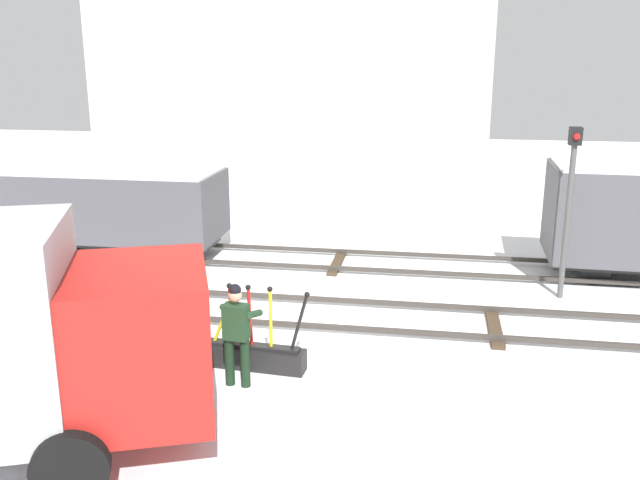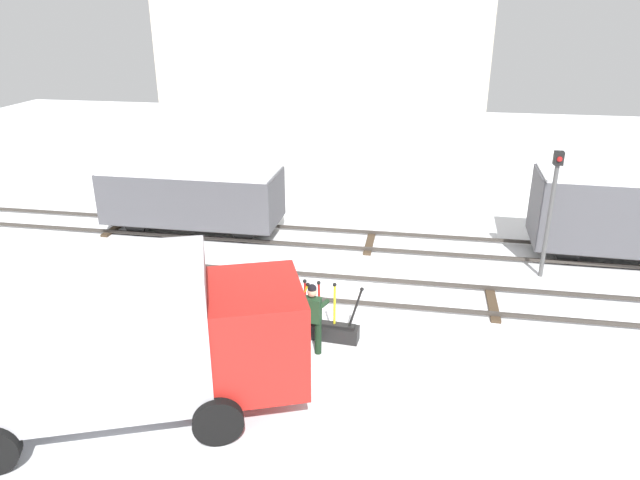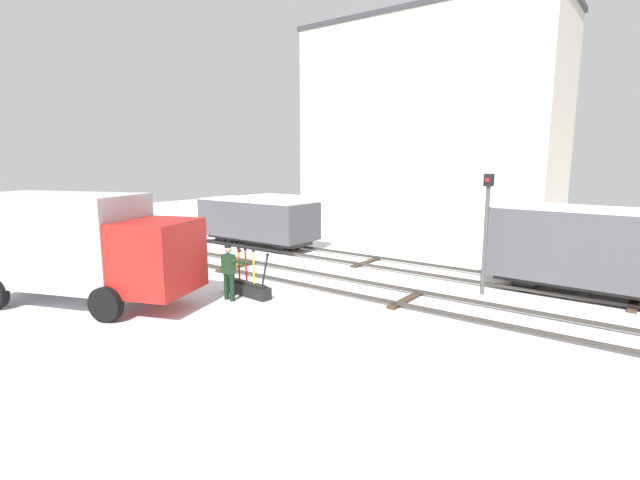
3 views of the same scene
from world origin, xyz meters
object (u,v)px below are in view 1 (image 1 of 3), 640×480
object	(u,v)px
signal_post	(570,195)
freight_car_back_track	(109,205)
switch_lever_frame	(252,353)
rail_worker	(237,329)

from	to	relation	value
signal_post	freight_car_back_track	distance (m)	11.12
switch_lever_frame	rail_worker	size ratio (longest dim) A/B	1.13
signal_post	switch_lever_frame	bearing A→B (deg)	-142.25
rail_worker	freight_car_back_track	size ratio (longest dim) A/B	0.29
freight_car_back_track	rail_worker	bearing A→B (deg)	-51.07
switch_lever_frame	signal_post	size ratio (longest dim) A/B	0.53
rail_worker	switch_lever_frame	bearing A→B (deg)	88.67
signal_post	freight_car_back_track	world-z (taller)	signal_post
freight_car_back_track	switch_lever_frame	bearing A→B (deg)	-47.91
rail_worker	signal_post	size ratio (longest dim) A/B	0.46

